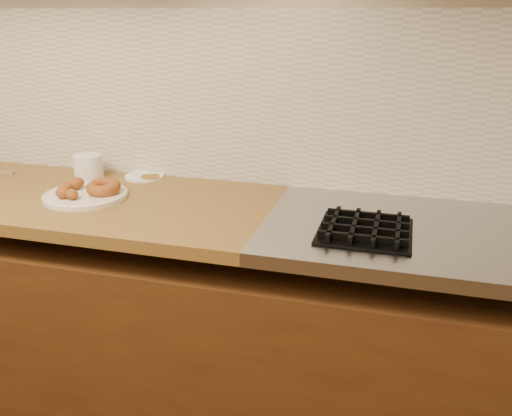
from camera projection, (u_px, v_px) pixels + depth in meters
name	position (u px, v px, depth m)	size (l,w,h in m)	color
wall_back	(157.00, 53.00, 1.94)	(4.00, 0.02, 2.70)	#C0AD8E
base_cabinet	(136.00, 331.00, 1.98)	(3.60, 0.60, 0.77)	#4A2D0F
stovetop	(493.00, 242.00, 1.52)	(1.30, 0.62, 0.04)	#9EA0A5
backsplash	(158.00, 96.00, 1.98)	(3.60, 0.02, 0.60)	beige
burner_grates	(488.00, 241.00, 1.44)	(0.91, 0.26, 0.03)	black
donut_plate	(86.00, 196.00, 1.81)	(0.28, 0.28, 0.02)	silver
ring_donut	(103.00, 187.00, 1.81)	(0.11, 0.11, 0.04)	#A05926
fried_dough_chunks	(70.00, 189.00, 1.80)	(0.12, 0.16, 0.04)	#A05926
plastic_tub	(88.00, 167.00, 2.02)	(0.11, 0.11, 0.09)	white
tub_lid	(145.00, 176.00, 2.04)	(0.15, 0.15, 0.01)	white
brass_jar_lid	(150.00, 178.00, 2.01)	(0.07, 0.07, 0.01)	olive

